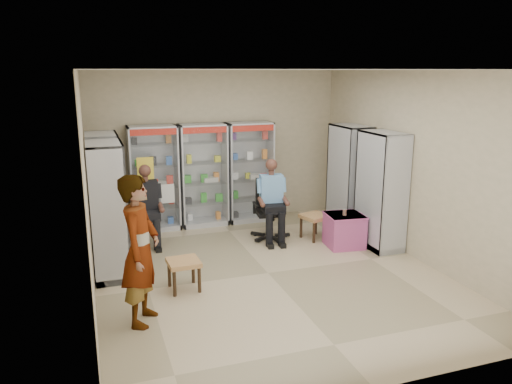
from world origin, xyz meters
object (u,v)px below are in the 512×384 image
object	(u,v)px
office_chair	(270,209)
seated_shopkeeper	(271,202)
woven_stool_b	(184,275)
cabinet_left_far	(105,194)
cabinet_back_mid	(203,175)
cabinet_right_near	(381,191)
cabinet_back_left	(154,179)
standing_man	(140,250)
cabinet_left_near	(108,211)
cabinet_back_right	(249,172)
pink_trunk	(344,230)
woven_stool_a	(315,227)
wooden_chair	(147,217)
cabinet_right_far	(349,178)

from	to	relation	value
office_chair	seated_shopkeeper	size ratio (longest dim) A/B	0.79
seated_shopkeeper	woven_stool_b	size ratio (longest dim) A/B	3.20
seated_shopkeeper	woven_stool_b	world-z (taller)	seated_shopkeeper
cabinet_left_far	cabinet_back_mid	bearing A→B (deg)	116.32
cabinet_right_near	cabinet_back_left	bearing A→B (deg)	57.72
cabinet_right_near	seated_shopkeeper	size ratio (longest dim) A/B	1.44
cabinet_back_left	office_chair	size ratio (longest dim) A/B	1.83
woven_stool_b	standing_man	xyz separation A→B (m)	(-0.64, -0.75, 0.70)
office_chair	cabinet_left_near	bearing A→B (deg)	-155.88
cabinet_left_far	woven_stool_b	xyz separation A→B (m)	(0.92, -1.96, -0.78)
cabinet_left_far	standing_man	distance (m)	2.72
cabinet_left_near	standing_man	bearing A→B (deg)	9.90
cabinet_left_near	office_chair	xyz separation A→B (m)	(2.82, 0.82, -0.45)
cabinet_left_near	woven_stool_b	distance (m)	1.48
cabinet_back_left	cabinet_right_near	distance (m)	4.18
office_chair	standing_man	xyz separation A→B (m)	(-2.54, -2.43, 0.37)
cabinet_back_right	cabinet_left_near	bearing A→B (deg)	-144.35
office_chair	pink_trunk	world-z (taller)	office_chair
woven_stool_a	standing_man	size ratio (longest dim) A/B	0.24
cabinet_left_near	woven_stool_a	world-z (taller)	cabinet_left_near
wooden_chair	woven_stool_a	xyz separation A→B (m)	(2.92, -0.76, -0.25)
cabinet_back_left	cabinet_right_near	bearing A→B (deg)	-32.28
cabinet_right_far	standing_man	size ratio (longest dim) A/B	1.09
wooden_chair	woven_stool_b	distance (m)	2.19
cabinet_back_left	woven_stool_b	xyz separation A→B (m)	(-0.01, -2.89, -0.78)
cabinet_back_right	office_chair	xyz separation A→B (m)	(-0.01, -1.21, -0.45)
cabinet_back_right	cabinet_right_near	xyz separation A→B (m)	(1.63, -2.23, 0.00)
cabinet_back_left	standing_man	world-z (taller)	cabinet_back_left
cabinet_back_mid	woven_stool_b	size ratio (longest dim) A/B	4.62
cabinet_right_near	pink_trunk	world-z (taller)	cabinet_right_near
cabinet_back_mid	cabinet_left_far	size ratio (longest dim) A/B	1.00
cabinet_left_far	cabinet_left_near	xyz separation A→B (m)	(0.00, -1.10, 0.00)
seated_shopkeeper	standing_man	xyz separation A→B (m)	(-2.54, -2.38, 0.22)
office_chair	seated_shopkeeper	world-z (taller)	seated_shopkeeper
cabinet_left_near	wooden_chair	xyz separation A→B (m)	(0.68, 1.30, -0.53)
cabinet_left_near	cabinet_back_left	bearing A→B (deg)	155.39
cabinet_right_near	cabinet_left_far	world-z (taller)	same
seated_shopkeeper	woven_stool_b	distance (m)	2.55
cabinet_back_left	cabinet_left_far	distance (m)	1.32
cabinet_back_right	seated_shopkeeper	world-z (taller)	cabinet_back_right
cabinet_right_near	cabinet_left_near	distance (m)	4.46
pink_trunk	cabinet_back_left	bearing A→B (deg)	145.54
cabinet_right_near	seated_shopkeeper	xyz separation A→B (m)	(-1.64, 0.97, -0.31)
cabinet_left_far	standing_man	size ratio (longest dim) A/B	1.09
wooden_chair	cabinet_back_left	bearing A→B (deg)	71.10
cabinet_left_far	woven_stool_b	size ratio (longest dim) A/B	4.62
cabinet_back_mid	wooden_chair	world-z (taller)	cabinet_back_mid
cabinet_back_mid	cabinet_right_near	world-z (taller)	same
cabinet_back_mid	cabinet_left_near	xyz separation A→B (m)	(-1.88, -2.03, 0.00)
standing_man	woven_stool_a	bearing A→B (deg)	-33.57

